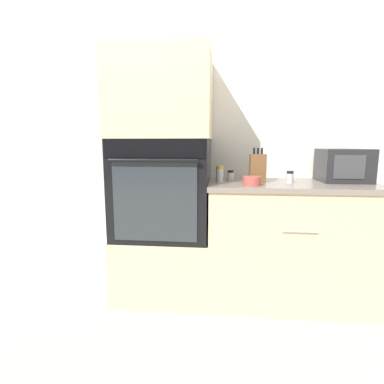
# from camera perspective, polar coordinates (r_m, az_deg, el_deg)

# --- Properties ---
(ground_plane) EXTENTS (12.00, 12.00, 0.00)m
(ground_plane) POSITION_cam_1_polar(r_m,az_deg,el_deg) (2.24, 2.97, -22.38)
(ground_plane) COLOR beige
(wall_back) EXTENTS (8.00, 0.05, 2.50)m
(wall_back) POSITION_cam_1_polar(r_m,az_deg,el_deg) (2.54, 3.92, 10.92)
(wall_back) COLOR silver
(wall_back) RESTS_ON ground_plane
(oven_cabinet_base) EXTENTS (0.71, 0.60, 0.48)m
(oven_cabinet_base) POSITION_cam_1_polar(r_m,az_deg,el_deg) (2.43, -5.25, -13.32)
(oven_cabinet_base) COLOR beige
(oven_cabinet_base) RESTS_ON ground_plane
(wall_oven) EXTENTS (0.69, 0.64, 0.72)m
(wall_oven) POSITION_cam_1_polar(r_m,az_deg,el_deg) (2.27, -5.49, 0.84)
(wall_oven) COLOR black
(wall_oven) RESTS_ON oven_cabinet_base
(oven_cabinet_upper) EXTENTS (0.71, 0.60, 0.60)m
(oven_cabinet_upper) POSITION_cam_1_polar(r_m,az_deg,el_deg) (2.28, -5.74, 17.53)
(oven_cabinet_upper) COLOR beige
(oven_cabinet_upper) RESTS_ON wall_oven
(counter_unit) EXTENTS (1.19, 0.63, 0.89)m
(counter_unit) POSITION_cam_1_polar(r_m,az_deg,el_deg) (2.37, 17.82, -9.00)
(counter_unit) COLOR beige
(counter_unit) RESTS_ON ground_plane
(microwave) EXTENTS (0.33, 0.32, 0.24)m
(microwave) POSITION_cam_1_polar(r_m,az_deg,el_deg) (2.47, 26.86, 4.55)
(microwave) COLOR #232326
(microwave) RESTS_ON counter_unit
(knife_block) EXTENTS (0.11, 0.14, 0.25)m
(knife_block) POSITION_cam_1_polar(r_m,az_deg,el_deg) (2.25, 12.35, 4.52)
(knife_block) COLOR brown
(knife_block) RESTS_ON counter_unit
(bowl) EXTENTS (0.12, 0.12, 0.06)m
(bowl) POSITION_cam_1_polar(r_m,az_deg,el_deg) (2.05, 11.33, 2.08)
(bowl) COLOR #B24C42
(bowl) RESTS_ON counter_unit
(condiment_jar_near) EXTENTS (0.05, 0.05, 0.09)m
(condiment_jar_near) POSITION_cam_1_polar(r_m,az_deg,el_deg) (2.24, 18.14, 2.71)
(condiment_jar_near) COLOR silver
(condiment_jar_near) RESTS_ON counter_unit
(condiment_jar_mid) EXTENTS (0.05, 0.05, 0.08)m
(condiment_jar_mid) POSITION_cam_1_polar(r_m,az_deg,el_deg) (2.30, 7.36, 3.14)
(condiment_jar_mid) COLOR silver
(condiment_jar_mid) RESTS_ON counter_unit
(condiment_jar_far) EXTENTS (0.05, 0.05, 0.12)m
(condiment_jar_far) POSITION_cam_1_polar(r_m,az_deg,el_deg) (2.20, 5.28, 3.43)
(condiment_jar_far) COLOR silver
(condiment_jar_far) RESTS_ON counter_unit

